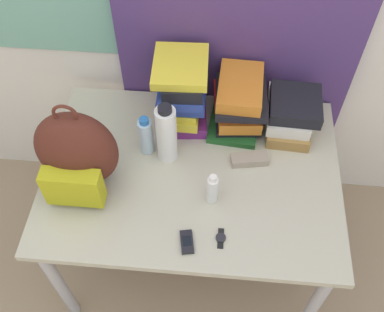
{
  "coord_description": "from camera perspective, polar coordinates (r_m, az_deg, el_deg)",
  "views": [
    {
      "loc": [
        0.09,
        -0.61,
        2.22
      ],
      "look_at": [
        0.0,
        0.43,
        0.83
      ],
      "focal_mm": 42.0,
      "sensor_mm": 36.0,
      "label": 1
    }
  ],
  "objects": [
    {
      "name": "cell_phone",
      "position": [
        1.66,
        -0.65,
        -10.86
      ],
      "size": [
        0.06,
        0.1,
        0.02
      ],
      "color": "black",
      "rests_on": "desk"
    },
    {
      "name": "book_stack_right",
      "position": [
        1.96,
        12.41,
        5.4
      ],
      "size": [
        0.22,
        0.3,
        0.17
      ],
      "color": "olive",
      "rests_on": "desk"
    },
    {
      "name": "wristwatch",
      "position": [
        1.67,
        3.67,
        -10.35
      ],
      "size": [
        0.04,
        0.08,
        0.01
      ],
      "color": "black",
      "rests_on": "desk"
    },
    {
      "name": "book_stack_center",
      "position": [
        1.91,
        5.96,
        6.7
      ],
      "size": [
        0.24,
        0.29,
        0.23
      ],
      "color": "#1E5623",
      "rests_on": "desk"
    },
    {
      "name": "desk",
      "position": [
        1.89,
        0.0,
        -3.3
      ],
      "size": [
        1.2,
        0.86,
        0.73
      ],
      "color": "#B7B299",
      "rests_on": "ground_plane"
    },
    {
      "name": "backpack",
      "position": [
        1.71,
        -14.45,
        0.32
      ],
      "size": [
        0.31,
        0.25,
        0.42
      ],
      "color": "#512319",
      "rests_on": "desk"
    },
    {
      "name": "water_bottle",
      "position": [
        1.83,
        -5.88,
        2.56
      ],
      "size": [
        0.06,
        0.06,
        0.19
      ],
      "color": "silver",
      "rests_on": "desk"
    },
    {
      "name": "sunscreen_bottle",
      "position": [
        1.69,
        2.6,
        -4.24
      ],
      "size": [
        0.04,
        0.04,
        0.16
      ],
      "color": "white",
      "rests_on": "desk"
    },
    {
      "name": "book_stack_left",
      "position": [
        1.89,
        -1.25,
        8.15
      ],
      "size": [
        0.23,
        0.29,
        0.32
      ],
      "color": "#6B2370",
      "rests_on": "desk"
    },
    {
      "name": "sports_bottle",
      "position": [
        1.77,
        -3.25,
        2.81
      ],
      "size": [
        0.08,
        0.08,
        0.29
      ],
      "color": "white",
      "rests_on": "desk"
    },
    {
      "name": "sunglasses_case",
      "position": [
        1.85,
        7.3,
        -0.43
      ],
      "size": [
        0.16,
        0.08,
        0.04
      ],
      "color": "gray",
      "rests_on": "desk"
    }
  ]
}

